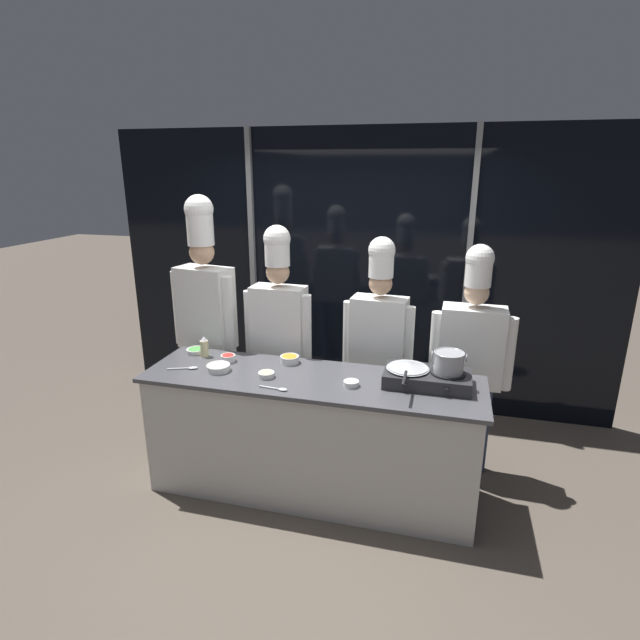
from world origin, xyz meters
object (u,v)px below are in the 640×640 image
at_px(stock_pot, 449,362).
at_px(prep_bowl_noodles, 351,383).
at_px(prep_bowl_bell_pepper, 228,358).
at_px(chef_head, 205,305).
at_px(chef_line, 379,336).
at_px(chef_pastry, 471,349).
at_px(serving_spoon_solid, 278,389).
at_px(chef_sous, 279,325).
at_px(squeeze_bottle_oil, 204,347).
at_px(prep_bowl_ginger, 266,374).
at_px(portable_stove, 427,378).
at_px(prep_bowl_scallions, 196,350).
at_px(serving_spoon_slotted, 188,368).
at_px(frying_pan, 408,366).
at_px(prep_bowl_onion, 218,367).
at_px(prep_bowl_carrots, 290,359).

xyz_separation_m(stock_pot, prep_bowl_noodles, (-0.63, -0.15, -0.16)).
xyz_separation_m(prep_bowl_bell_pepper, chef_head, (-0.38, 0.42, 0.28)).
height_order(chef_line, chef_pastry, chef_line).
relative_size(serving_spoon_solid, chef_sous, 0.11).
distance_m(prep_bowl_bell_pepper, serving_spoon_solid, 0.66).
distance_m(chef_sous, chef_pastry, 1.52).
xyz_separation_m(squeeze_bottle_oil, prep_bowl_ginger, (0.61, -0.26, -0.06)).
bearing_deg(chef_sous, portable_stove, 161.06).
bearing_deg(portable_stove, chef_line, 127.78).
height_order(prep_bowl_scallions, serving_spoon_slotted, prep_bowl_scallions).
bearing_deg(prep_bowl_scallions, chef_head, 99.82).
bearing_deg(serving_spoon_solid, frying_pan, 21.86).
height_order(prep_bowl_noodles, prep_bowl_scallions, prep_bowl_noodles).
relative_size(stock_pot, prep_bowl_onion, 1.33).
relative_size(prep_bowl_scallions, chef_sous, 0.08).
bearing_deg(chef_sous, prep_bowl_carrots, 122.78).
bearing_deg(chef_pastry, prep_bowl_noodles, 40.86).
height_order(squeeze_bottle_oil, prep_bowl_carrots, squeeze_bottle_oil).
bearing_deg(prep_bowl_onion, chef_sous, 66.79).
distance_m(prep_bowl_carrots, prep_bowl_bell_pepper, 0.47).
height_order(portable_stove, prep_bowl_noodles, portable_stove).
bearing_deg(squeeze_bottle_oil, prep_bowl_carrots, 3.23).
xyz_separation_m(squeeze_bottle_oil, chef_line, (1.30, 0.43, 0.06)).
relative_size(prep_bowl_onion, chef_sous, 0.09).
distance_m(prep_bowl_carrots, serving_spoon_solid, 0.48).
relative_size(prep_bowl_bell_pepper, chef_line, 0.06).
relative_size(prep_bowl_carrots, chef_head, 0.07).
relative_size(prep_bowl_onion, chef_line, 0.09).
bearing_deg(portable_stove, chef_pastry, 59.14).
bearing_deg(chef_pastry, prep_bowl_scallions, 10.74).
height_order(frying_pan, prep_bowl_noodles, frying_pan).
distance_m(portable_stove, prep_bowl_ginger, 1.11).
bearing_deg(prep_bowl_ginger, squeeze_bottle_oil, 156.96).
distance_m(frying_pan, prep_bowl_bell_pepper, 1.36).
height_order(prep_bowl_ginger, chef_pastry, chef_pastry).
bearing_deg(chef_sous, chef_head, 1.94).
distance_m(prep_bowl_scallions, serving_spoon_solid, 0.99).
height_order(prep_bowl_onion, serving_spoon_slotted, prep_bowl_onion).
distance_m(portable_stove, stock_pot, 0.19).
bearing_deg(serving_spoon_solid, chef_head, 139.04).
height_order(prep_bowl_noodles, chef_sous, chef_sous).
height_order(portable_stove, frying_pan, frying_pan).
bearing_deg(stock_pot, prep_bowl_ginger, -172.74).
relative_size(chef_head, chef_sous, 1.12).
distance_m(portable_stove, chef_head, 1.95).
bearing_deg(prep_bowl_onion, serving_spoon_solid, -20.24).
xyz_separation_m(prep_bowl_bell_pepper, serving_spoon_solid, (0.54, -0.38, -0.02)).
relative_size(prep_bowl_carrots, serving_spoon_slotted, 0.65).
xyz_separation_m(stock_pot, squeeze_bottle_oil, (-1.84, 0.10, -0.10)).
relative_size(serving_spoon_slotted, chef_line, 0.12).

